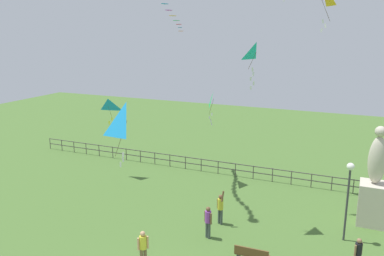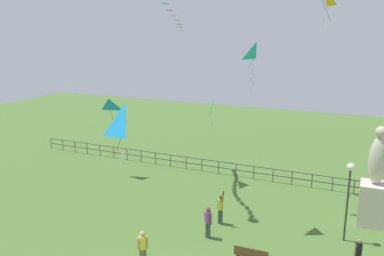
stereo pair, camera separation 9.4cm
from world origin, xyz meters
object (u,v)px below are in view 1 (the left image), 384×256
object	(u,v)px
person_4	(220,207)
kite_2	(127,122)
person_3	(208,220)
statue_monument	(374,190)
kite_3	(213,100)
park_bench	(252,255)
kite_5	(256,54)
kite_6	(108,107)
lamppost	(349,184)
person_0	(143,246)
person_2	(358,253)

from	to	relation	value
person_4	kite_2	xyz separation A→B (m)	(-2.61, -4.50, 5.27)
person_3	statue_monument	bearing A→B (deg)	33.63
kite_3	park_bench	bearing A→B (deg)	-59.34
kite_5	kite_6	bearing A→B (deg)	164.34
lamppost	park_bench	world-z (taller)	lamppost
statue_monument	kite_3	world-z (taller)	kite_3
park_bench	kite_2	distance (m)	7.87
person_0	kite_3	xyz separation A→B (m)	(-0.82, 10.53, 4.64)
kite_3	statue_monument	bearing A→B (deg)	-13.15
person_0	person_4	size ratio (longest dim) A/B	0.86
statue_monument	kite_3	xyz separation A→B (m)	(-9.80, 2.29, 3.71)
park_bench	kite_6	bearing A→B (deg)	151.06
person_2	kite_5	xyz separation A→B (m)	(-5.27, 2.24, 7.95)
person_3	lamppost	bearing A→B (deg)	21.78
statue_monument	person_2	distance (m)	5.12
person_2	kite_2	xyz separation A→B (m)	(-9.34, -2.75, 5.35)
person_4	park_bench	bearing A→B (deg)	-50.01
person_0	person_2	distance (m)	9.05
person_3	kite_6	bearing A→B (deg)	150.89
person_3	person_4	size ratio (longest dim) A/B	0.85
statue_monument	lamppost	world-z (taller)	statue_monument
park_bench	kite_3	distance (m)	11.18
lamppost	person_0	xyz separation A→B (m)	(-7.79, -5.82, -1.96)
park_bench	kite_3	xyz separation A→B (m)	(-5.07, 8.55, 5.12)
statue_monument	lamppost	distance (m)	2.89
person_4	kite_6	xyz separation A→B (m)	(-9.25, 3.50, 3.99)
kite_2	person_4	bearing A→B (deg)	59.87
person_4	kite_5	bearing A→B (deg)	18.72
person_0	person_2	xyz separation A→B (m)	(8.45, 3.25, -0.06)
person_2	person_4	distance (m)	6.95
person_0	person_3	size ratio (longest dim) A/B	1.01
park_bench	kite_6	size ratio (longest dim) A/B	0.71
person_0	person_4	distance (m)	5.28
person_2	kite_3	bearing A→B (deg)	141.86
statue_monument	person_2	size ratio (longest dim) A/B	3.44
statue_monument	person_0	size ratio (longest dim) A/B	3.21
kite_5	kite_2	bearing A→B (deg)	-129.20
lamppost	kite_3	bearing A→B (deg)	151.34
lamppost	kite_6	size ratio (longest dim) A/B	1.85
kite_5	person_4	bearing A→B (deg)	-161.28
statue_monument	kite_5	world-z (taller)	kite_5
person_0	kite_3	size ratio (longest dim) A/B	0.72
kite_6	person_3	bearing A→B (deg)	-29.11
person_0	kite_2	size ratio (longest dim) A/B	0.64
lamppost	kite_6	distance (m)	15.69
lamppost	kite_3	size ratio (longest dim) A/B	1.73
person_4	kite_2	bearing A→B (deg)	-120.13
statue_monument	kite_6	xyz separation A→B (m)	(-16.52, 0.25, 3.07)
person_2	kite_3	distance (m)	12.69
statue_monument	kite_2	xyz separation A→B (m)	(-9.87, -7.75, 4.36)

